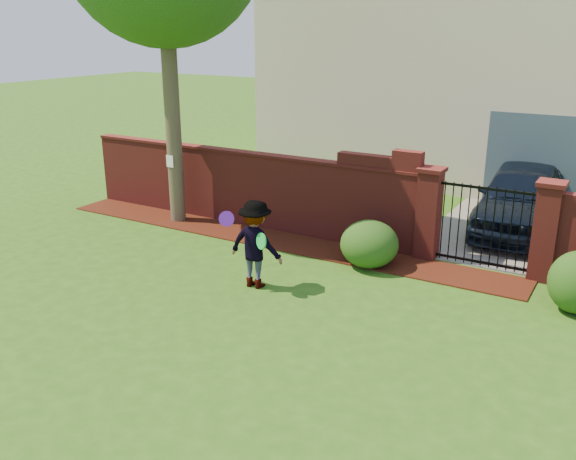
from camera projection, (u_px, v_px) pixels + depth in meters
The scene contains 14 objects.
ground at pixel (213, 305), 10.53m from camera, with size 80.00×80.00×0.01m, color #2B5715.
mulch_bed at pixel (270, 239), 13.71m from camera, with size 11.10×1.08×0.03m, color #331109.
brick_wall at pixel (246, 186), 14.47m from camera, with size 8.70×0.31×2.16m.
pillar_left at pixel (429, 213), 12.34m from camera, with size 0.50×0.50×1.88m.
pillar_right at pixel (546, 231), 11.28m from camera, with size 0.50×0.50×1.88m.
iron_gate at pixel (484, 226), 11.84m from camera, with size 1.78×0.03×1.60m.
driveway at pixel (520, 216), 15.38m from camera, with size 3.20×8.00×0.01m, color slate.
house at pixel (473, 72), 18.85m from camera, with size 12.40×6.40×6.30m.
car at pixel (520, 201), 13.87m from camera, with size 1.82×4.51×1.54m, color black.
paper_notice at pixel (170, 161), 14.41m from camera, with size 0.20×0.01×0.28m, color white.
shrub_left at pixel (369, 244), 12.05m from camera, with size 1.14×1.14×0.93m, color #174514.
man at pixel (254, 245), 11.00m from camera, with size 1.04×0.60×1.62m, color gray.
frisbee_purple at pixel (227, 219), 10.75m from camera, with size 0.27×0.27×0.03m, color #681CB4.
frisbee_green at pixel (261, 241), 10.66m from camera, with size 0.29×0.29×0.03m, color green.
Camera 1 is at (5.96, -7.61, 4.54)m, focal length 38.59 mm.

